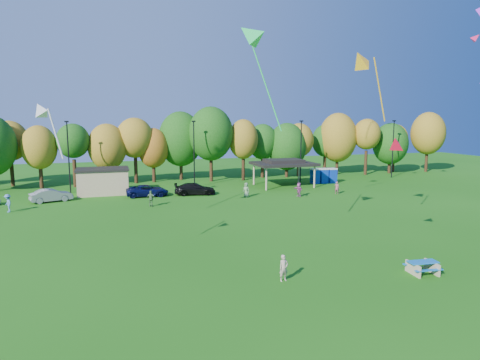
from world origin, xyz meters
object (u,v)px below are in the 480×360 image
object	(u,v)px
porta_potties	(324,176)
picnic_table	(423,267)
car_d	(195,189)
kite_flyer	(284,268)
car_c	(147,191)
car_b	(51,195)

from	to	relation	value
porta_potties	picnic_table	bearing A→B (deg)	-108.91
picnic_table	car_d	world-z (taller)	car_d
porta_potties	car_d	xyz separation A→B (m)	(-19.85, -3.89, -0.37)
kite_flyer	car_c	size ratio (longest dim) A/B	0.31
porta_potties	car_b	distance (m)	36.50
car_b	kite_flyer	bearing A→B (deg)	-170.41
car_c	car_b	bearing A→B (deg)	93.02
kite_flyer	car_b	distance (m)	33.82
kite_flyer	picnic_table	bearing A→B (deg)	-18.90
car_c	car_d	size ratio (longest dim) A/B	1.00
car_b	picnic_table	bearing A→B (deg)	-160.42
kite_flyer	car_b	world-z (taller)	kite_flyer
car_c	porta_potties	bearing A→B (deg)	-81.02
kite_flyer	car_d	distance (m)	29.50
picnic_table	car_b	world-z (taller)	car_b
car_b	car_c	distance (m)	10.75
porta_potties	car_b	world-z (taller)	porta_potties
porta_potties	picnic_table	size ratio (longest dim) A/B	1.94
picnic_table	car_c	world-z (taller)	car_c
picnic_table	kite_flyer	world-z (taller)	kite_flyer
picnic_table	kite_flyer	distance (m)	8.69
car_b	car_d	world-z (taller)	car_b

